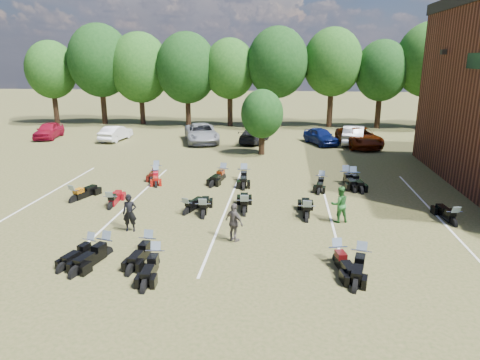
# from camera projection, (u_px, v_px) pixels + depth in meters

# --- Properties ---
(ground) EXTENTS (160.00, 160.00, 0.00)m
(ground) POSITION_uv_depth(u_px,v_px,m) (287.00, 235.00, 17.91)
(ground) COLOR brown
(ground) RESTS_ON ground
(car_0) EXTENTS (2.38, 4.48, 1.45)m
(car_0) POSITION_uv_depth(u_px,v_px,m) (49.00, 130.00, 39.22)
(car_0) COLOR maroon
(car_0) RESTS_ON ground
(car_1) EXTENTS (1.83, 4.16, 1.33)m
(car_1) POSITION_uv_depth(u_px,v_px,m) (116.00, 133.00, 38.21)
(car_1) COLOR silver
(car_1) RESTS_ON ground
(car_2) EXTENTS (4.23, 6.28, 1.60)m
(car_2) POSITION_uv_depth(u_px,v_px,m) (201.00, 133.00, 37.40)
(car_2) COLOR gray
(car_2) RESTS_ON ground
(car_3) EXTENTS (2.70, 4.78, 1.31)m
(car_3) POSITION_uv_depth(u_px,v_px,m) (254.00, 135.00, 37.22)
(car_3) COLOR black
(car_3) RESTS_ON ground
(car_4) EXTENTS (3.20, 4.43, 1.40)m
(car_4) POSITION_uv_depth(u_px,v_px,m) (321.00, 136.00, 36.55)
(car_4) COLOR navy
(car_4) RESTS_ON ground
(car_5) EXTENTS (2.54, 5.06, 1.59)m
(car_5) POSITION_uv_depth(u_px,v_px,m) (353.00, 135.00, 36.64)
(car_5) COLOR #A6A7A2
(car_5) RESTS_ON ground
(car_6) EXTENTS (3.71, 6.11, 1.58)m
(car_6) POSITION_uv_depth(u_px,v_px,m) (359.00, 137.00, 35.65)
(car_6) COLOR #571805
(car_6) RESTS_ON ground
(car_7) EXTENTS (2.59, 5.27, 1.47)m
(car_7) POSITION_uv_depth(u_px,v_px,m) (470.00, 138.00, 35.53)
(car_7) COLOR #36373B
(car_7) RESTS_ON ground
(person_black) EXTENTS (0.65, 0.48, 1.63)m
(person_black) POSITION_uv_depth(u_px,v_px,m) (130.00, 213.00, 18.16)
(person_black) COLOR black
(person_black) RESTS_ON ground
(person_green) EXTENTS (0.95, 0.82, 1.67)m
(person_green) POSITION_uv_depth(u_px,v_px,m) (340.00, 204.00, 19.18)
(person_green) COLOR #27692A
(person_green) RESTS_ON ground
(person_grey) EXTENTS (0.98, 0.90, 1.61)m
(person_grey) POSITION_uv_depth(u_px,v_px,m) (234.00, 222.00, 17.14)
(person_grey) COLOR #534C47
(person_grey) RESTS_ON ground
(motorcycle_0) EXTENTS (1.16, 2.15, 1.14)m
(motorcycle_0) POSITION_uv_depth(u_px,v_px,m) (91.00, 253.00, 16.26)
(motorcycle_0) COLOR black
(motorcycle_0) RESTS_ON ground
(motorcycle_1) EXTENTS (0.85, 2.27, 1.24)m
(motorcycle_1) POSITION_uv_depth(u_px,v_px,m) (156.00, 266.00, 15.27)
(motorcycle_1) COLOR black
(motorcycle_1) RESTS_ON ground
(motorcycle_2) EXTENTS (1.30, 2.44, 1.30)m
(motorcycle_2) POSITION_uv_depth(u_px,v_px,m) (106.00, 255.00, 16.12)
(motorcycle_2) COLOR black
(motorcycle_2) RESTS_ON ground
(motorcycle_3) EXTENTS (0.89, 2.28, 1.25)m
(motorcycle_3) POSITION_uv_depth(u_px,v_px,m) (149.00, 253.00, 16.30)
(motorcycle_3) COLOR black
(motorcycle_3) RESTS_ON ground
(motorcycle_4) EXTENTS (1.29, 2.41, 1.28)m
(motorcycle_4) POSITION_uv_depth(u_px,v_px,m) (360.00, 267.00, 15.23)
(motorcycle_4) COLOR black
(motorcycle_4) RESTS_ON ground
(motorcycle_5) EXTENTS (1.20, 2.35, 1.26)m
(motorcycle_5) POSITION_uv_depth(u_px,v_px,m) (337.00, 262.00, 15.54)
(motorcycle_5) COLOR black
(motorcycle_5) RESTS_ON ground
(motorcycle_7) EXTENTS (0.91, 2.28, 1.24)m
(motorcycle_7) POSITION_uv_depth(u_px,v_px,m) (111.00, 208.00, 21.14)
(motorcycle_7) COLOR maroon
(motorcycle_7) RESTS_ON ground
(motorcycle_8) EXTENTS (1.43, 2.43, 1.29)m
(motorcycle_8) POSITION_uv_depth(u_px,v_px,m) (74.00, 202.00, 22.10)
(motorcycle_8) COLOR black
(motorcycle_8) RESTS_ON ground
(motorcycle_9) EXTENTS (1.24, 2.18, 1.16)m
(motorcycle_9) POSITION_uv_depth(u_px,v_px,m) (187.00, 214.00, 20.37)
(motorcycle_9) COLOR black
(motorcycle_9) RESTS_ON ground
(motorcycle_10) EXTENTS (0.99, 2.42, 1.31)m
(motorcycle_10) POSITION_uv_depth(u_px,v_px,m) (203.00, 217.00, 19.97)
(motorcycle_10) COLOR black
(motorcycle_10) RESTS_ON ground
(motorcycle_11) EXTENTS (1.03, 2.57, 1.40)m
(motorcycle_11) POSITION_uv_depth(u_px,v_px,m) (244.00, 214.00, 20.34)
(motorcycle_11) COLOR black
(motorcycle_11) RESTS_ON ground
(motorcycle_12) EXTENTS (0.80, 2.48, 1.38)m
(motorcycle_12) POSITION_uv_depth(u_px,v_px,m) (306.00, 220.00, 19.59)
(motorcycle_12) COLOR black
(motorcycle_12) RESTS_ON ground
(motorcycle_13) EXTENTS (0.94, 2.31, 1.25)m
(motorcycle_13) POSITION_uv_depth(u_px,v_px,m) (453.00, 225.00, 19.04)
(motorcycle_13) COLOR black
(motorcycle_13) RESTS_ON ground
(motorcycle_14) EXTENTS (0.98, 2.34, 1.26)m
(motorcycle_14) POSITION_uv_depth(u_px,v_px,m) (157.00, 175.00, 27.09)
(motorcycle_14) COLOR #430B09
(motorcycle_14) RESTS_ON ground
(motorcycle_15) EXTENTS (1.26, 2.24, 1.19)m
(motorcycle_15) POSITION_uv_depth(u_px,v_px,m) (156.00, 179.00, 26.12)
(motorcycle_15) COLOR maroon
(motorcycle_15) RESTS_ON ground
(motorcycle_16) EXTENTS (1.01, 2.58, 1.41)m
(motorcycle_16) POSITION_uv_depth(u_px,v_px,m) (244.00, 180.00, 25.95)
(motorcycle_16) COLOR black
(motorcycle_16) RESTS_ON ground
(motorcycle_17) EXTENTS (1.27, 2.54, 1.35)m
(motorcycle_17) POSITION_uv_depth(u_px,v_px,m) (223.00, 179.00, 26.26)
(motorcycle_17) COLOR black
(motorcycle_17) RESTS_ON ground
(motorcycle_18) EXTENTS (1.03, 2.27, 1.22)m
(motorcycle_18) POSITION_uv_depth(u_px,v_px,m) (321.00, 186.00, 24.82)
(motorcycle_18) COLOR black
(motorcycle_18) RESTS_ON ground
(motorcycle_19) EXTENTS (1.07, 2.58, 1.40)m
(motorcycle_19) POSITION_uv_depth(u_px,v_px,m) (353.00, 183.00, 25.27)
(motorcycle_19) COLOR black
(motorcycle_19) RESTS_ON ground
(motorcycle_20) EXTENTS (1.09, 2.60, 1.41)m
(motorcycle_20) POSITION_uv_depth(u_px,v_px,m) (345.00, 182.00, 25.49)
(motorcycle_20) COLOR black
(motorcycle_20) RESTS_ON ground
(tree_line) EXTENTS (56.00, 6.00, 9.79)m
(tree_line) POSITION_uv_depth(u_px,v_px,m) (280.00, 66.00, 43.98)
(tree_line) COLOR black
(tree_line) RESTS_ON ground
(young_tree_midfield) EXTENTS (3.20, 3.20, 4.70)m
(young_tree_midfield) POSITION_uv_depth(u_px,v_px,m) (262.00, 114.00, 32.07)
(young_tree_midfield) COLOR black
(young_tree_midfield) RESTS_ON ground
(parking_lines) EXTENTS (20.10, 14.00, 0.01)m
(parking_lines) POSITION_uv_depth(u_px,v_px,m) (226.00, 208.00, 21.08)
(parking_lines) COLOR silver
(parking_lines) RESTS_ON ground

